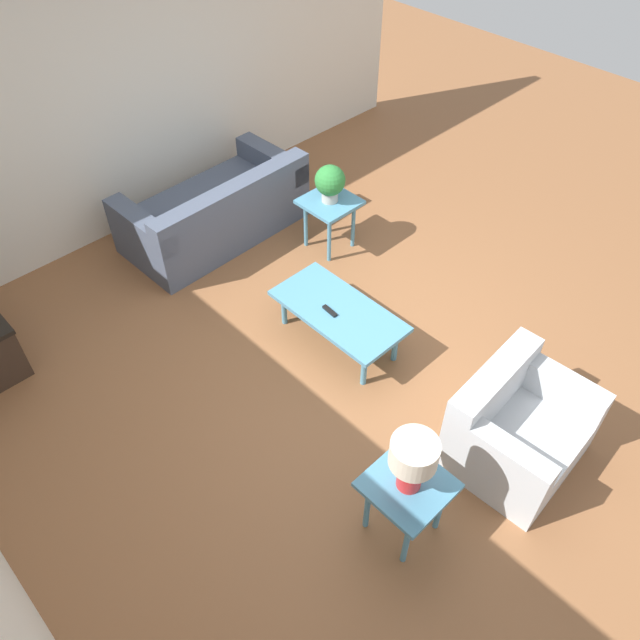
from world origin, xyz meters
TOP-DOWN VIEW (x-y plane):
  - ground_plane at (0.00, 0.00)m, footprint 14.00×14.00m
  - wall_right at (3.06, 0.00)m, footprint 0.12×7.20m
  - sofa at (2.18, -0.22)m, footprint 1.01×1.91m
  - armchair at (-1.52, -0.14)m, footprint 0.85×1.00m
  - coffee_table at (0.20, -0.03)m, footprint 1.19×0.58m
  - side_table_plant at (1.23, -0.93)m, footprint 0.51×0.51m
  - side_table_lamp at (-1.35, 0.90)m, footprint 0.51×0.51m
  - potted_plant at (1.23, -0.93)m, footprint 0.30×0.30m
  - table_lamp at (-1.35, 0.90)m, footprint 0.30×0.30m
  - remote_control at (0.23, 0.04)m, footprint 0.16×0.05m

SIDE VIEW (x-z plane):
  - ground_plane at x=0.00m, z-range 0.00..0.00m
  - sofa at x=2.18m, z-range -0.09..0.66m
  - armchair at x=-1.52m, z-range -0.08..0.70m
  - coffee_table at x=0.20m, z-range 0.15..0.54m
  - remote_control at x=0.23m, z-range 0.39..0.41m
  - side_table_plant at x=1.23m, z-range 0.19..0.75m
  - side_table_lamp at x=-1.35m, z-range 0.19..0.75m
  - potted_plant at x=1.23m, z-range 0.58..0.96m
  - table_lamp at x=-1.35m, z-range 0.63..1.07m
  - wall_right at x=3.06m, z-range 0.00..2.70m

